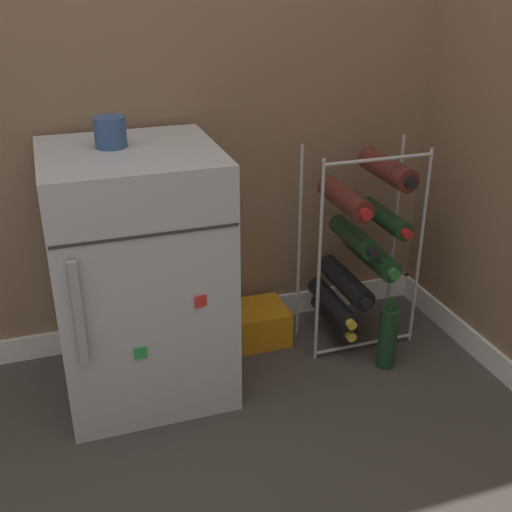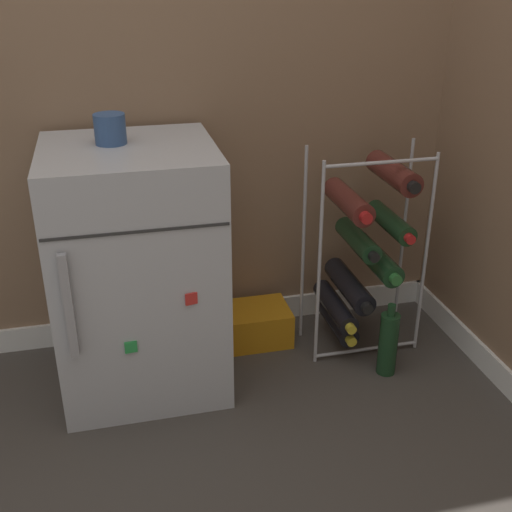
# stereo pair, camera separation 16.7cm
# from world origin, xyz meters

# --- Properties ---
(ground_plane) EXTENTS (14.00, 14.00, 0.00)m
(ground_plane) POSITION_xyz_m (0.00, 0.00, 0.00)
(ground_plane) COLOR #423D38
(mini_fridge) EXTENTS (0.51, 0.52, 0.80)m
(mini_fridge) POSITION_xyz_m (-0.16, 0.41, 0.40)
(mini_fridge) COLOR #B7BABF
(mini_fridge) RESTS_ON ground_plane
(wine_rack) EXTENTS (0.40, 0.33, 0.74)m
(wine_rack) POSITION_xyz_m (0.61, 0.44, 0.37)
(wine_rack) COLOR #B2B2B7
(wine_rack) RESTS_ON ground_plane
(soda_box) EXTENTS (0.25, 0.19, 0.13)m
(soda_box) POSITION_xyz_m (0.25, 0.54, 0.07)
(soda_box) COLOR orange
(soda_box) RESTS_ON ground_plane
(fridge_top_cup) EXTENTS (0.09, 0.09, 0.09)m
(fridge_top_cup) POSITION_xyz_m (-0.20, 0.46, 0.85)
(fridge_top_cup) COLOR #335184
(fridge_top_cup) RESTS_ON mini_fridge
(loose_bottle_floor) EXTENTS (0.07, 0.07, 0.27)m
(loose_bottle_floor) POSITION_xyz_m (0.65, 0.24, 0.12)
(loose_bottle_floor) COLOR #19381E
(loose_bottle_floor) RESTS_ON ground_plane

